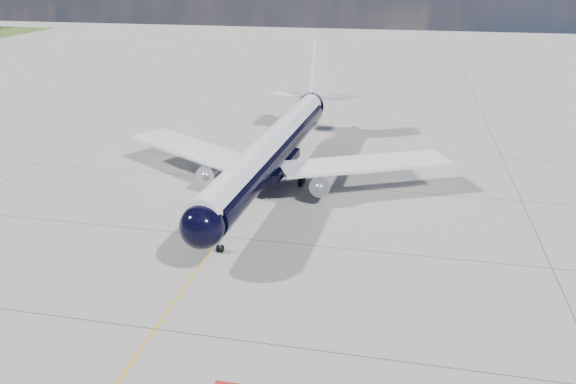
# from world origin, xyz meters

# --- Properties ---
(ground) EXTENTS (320.00, 320.00, 0.00)m
(ground) POSITION_xyz_m (0.00, 30.00, 0.00)
(ground) COLOR #99988E
(ground) RESTS_ON ground
(taxiway_centerline) EXTENTS (0.16, 160.00, 0.01)m
(taxiway_centerline) POSITION_xyz_m (0.00, 25.00, 0.00)
(taxiway_centerline) COLOR #E7A40C
(taxiway_centerline) RESTS_ON ground
(main_airliner) EXTENTS (40.57, 49.45, 14.28)m
(main_airliner) POSITION_xyz_m (2.03, 25.02, 4.43)
(main_airliner) COLOR black
(main_airliner) RESTS_ON ground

